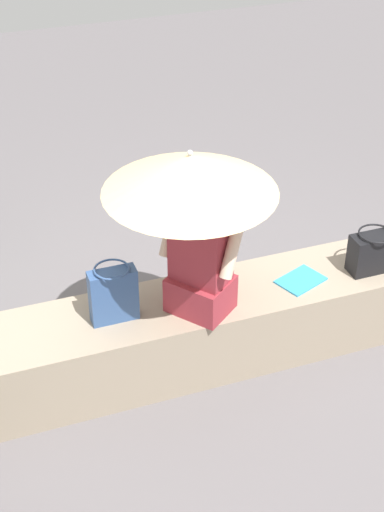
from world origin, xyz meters
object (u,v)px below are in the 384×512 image
(handbag_black, at_px, (113,294))
(person_seated, at_px, (201,254))
(magazine, at_px, (301,280))
(tote_bag_canvas, at_px, (373,252))
(parasol, at_px, (190,174))

(handbag_black, bearing_deg, person_seated, -8.85)
(person_seated, height_order, magazine, person_seated)
(tote_bag_canvas, bearing_deg, handbag_black, 177.61)
(parasol, height_order, handbag_black, parasol)
(person_seated, relative_size, magazine, 3.21)
(tote_bag_canvas, bearing_deg, magazine, 175.54)
(magazine, bearing_deg, handbag_black, 157.06)
(parasol, relative_size, tote_bag_canvas, 3.43)
(handbag_black, bearing_deg, parasol, -9.02)
(handbag_black, xyz_separation_m, tote_bag_canvas, (1.65, -0.07, -0.04))
(person_seated, distance_m, handbag_black, 0.55)
(person_seated, distance_m, parasol, 0.51)
(handbag_black, relative_size, tote_bag_canvas, 1.18)
(person_seated, bearing_deg, magazine, 3.85)
(parasol, xyz_separation_m, tote_bag_canvas, (1.21, 0.00, -0.76))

